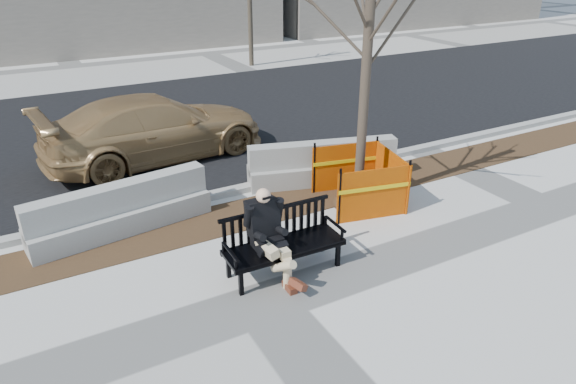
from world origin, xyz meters
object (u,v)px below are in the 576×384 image
object	(u,v)px
seated_man	(268,274)
sedan	(159,158)
bench	(284,271)
tree_fence	(357,203)
jersey_barrier_left	(124,230)
jersey_barrier_right	(322,181)

from	to	relation	value
seated_man	sedan	bearing A→B (deg)	92.56
bench	tree_fence	distance (m)	2.79
jersey_barrier_left	jersey_barrier_right	bearing A→B (deg)	-6.68
bench	tree_fence	xyz separation A→B (m)	(2.42, 1.39, 0.00)
sedan	jersey_barrier_left	xyz separation A→B (m)	(-1.54, -3.18, 0.00)
sedan	jersey_barrier_right	bearing A→B (deg)	-145.40
tree_fence	seated_man	bearing A→B (deg)	-153.47
seated_man	jersey_barrier_left	size ratio (longest dim) A/B	0.44
sedan	tree_fence	bearing A→B (deg)	-153.87
bench	sedan	xyz separation A→B (m)	(-0.37, 5.70, 0.00)
bench	sedan	world-z (taller)	sedan
seated_man	sedan	world-z (taller)	sedan
seated_man	jersey_barrier_left	distance (m)	2.96
bench	jersey_barrier_right	bearing A→B (deg)	49.28
tree_fence	jersey_barrier_right	distance (m)	1.21
seated_man	sedan	size ratio (longest dim) A/B	0.27
tree_fence	jersey_barrier_right	world-z (taller)	tree_fence
bench	tree_fence	size ratio (longest dim) A/B	0.35
jersey_barrier_right	seated_man	bearing A→B (deg)	-119.79
tree_fence	jersey_barrier_left	size ratio (longest dim) A/B	1.71
sedan	jersey_barrier_right	distance (m)	4.13
tree_fence	jersey_barrier_left	distance (m)	4.47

